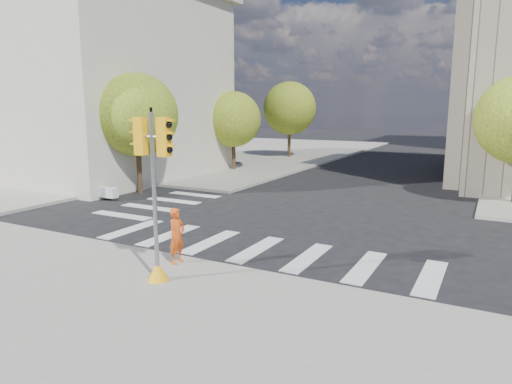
% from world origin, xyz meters
% --- Properties ---
extents(ground, '(160.00, 160.00, 0.00)m').
position_xyz_m(ground, '(0.00, 0.00, 0.00)').
color(ground, black).
rests_on(ground, ground).
extents(sidewalk_far_left, '(28.00, 40.00, 0.15)m').
position_xyz_m(sidewalk_far_left, '(-20.00, 26.00, 0.07)').
color(sidewalk_far_left, gray).
rests_on(sidewalk_far_left, ground).
extents(classical_building, '(19.00, 15.00, 12.70)m').
position_xyz_m(classical_building, '(-20.00, 8.00, 6.44)').
color(classical_building, beige).
rests_on(classical_building, ground).
extents(tree_lw_near, '(4.40, 4.40, 6.41)m').
position_xyz_m(tree_lw_near, '(-10.50, 4.00, 4.20)').
color(tree_lw_near, '#382616').
rests_on(tree_lw_near, ground).
extents(tree_lw_mid, '(4.00, 4.00, 5.77)m').
position_xyz_m(tree_lw_mid, '(-10.50, 14.00, 3.76)').
color(tree_lw_mid, '#382616').
rests_on(tree_lw_mid, ground).
extents(tree_lw_far, '(4.80, 4.80, 6.95)m').
position_xyz_m(tree_lw_far, '(-10.50, 24.00, 4.54)').
color(tree_lw_far, '#382616').
rests_on(tree_lw_far, ground).
extents(tree_re_far, '(4.00, 4.00, 5.88)m').
position_xyz_m(tree_re_far, '(7.50, 34.00, 3.87)').
color(tree_re_far, '#382616').
rests_on(tree_re_far, ground).
extents(traffic_signal, '(1.07, 0.56, 4.44)m').
position_xyz_m(traffic_signal, '(-0.92, -5.94, 2.03)').
color(traffic_signal, '#F8AA0D').
rests_on(traffic_signal, sidewalk_near).
extents(photographer, '(0.41, 0.61, 1.62)m').
position_xyz_m(photographer, '(-1.31, -4.60, 0.96)').
color(photographer, '#D54D14').
rests_on(photographer, sidewalk_near).
extents(planter_wall, '(6.01, 0.58, 0.50)m').
position_xyz_m(planter_wall, '(-13.00, 1.77, 0.40)').
color(planter_wall, silver).
rests_on(planter_wall, sidewalk_left_near).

